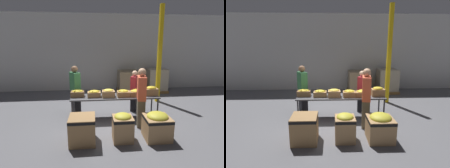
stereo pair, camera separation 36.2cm
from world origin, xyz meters
TOP-DOWN VIEW (x-y plane):
  - ground_plane at (0.00, 0.00)m, footprint 30.00×30.00m
  - wall_back at (0.00, 3.92)m, footprint 16.00×0.08m
  - sorting_table at (0.00, 0.00)m, footprint 2.88×0.73m
  - banana_box_0 at (-1.23, 0.06)m, footprint 0.42×0.33m
  - banana_box_1 at (-0.69, -0.02)m, footprint 0.42×0.29m
  - banana_box_2 at (-0.23, -0.07)m, footprint 0.41×0.31m
  - banana_box_3 at (0.27, -0.08)m, footprint 0.40×0.31m
  - banana_box_4 at (0.69, -0.08)m, footprint 0.42×0.33m
  - banana_box_5 at (1.23, -0.02)m, footprint 0.42×0.31m
  - volunteer_0 at (-1.35, 0.55)m, footprint 0.42×0.51m
  - volunteer_1 at (0.70, -0.70)m, footprint 0.31×0.51m
  - volunteer_2 at (0.79, 0.56)m, footprint 0.38×0.45m
  - donation_bin_0 at (-0.99, -1.48)m, footprint 0.64×0.64m
  - donation_bin_1 at (0.02, -1.48)m, footprint 0.51×0.51m
  - donation_bin_2 at (0.93, -1.48)m, footprint 0.65×0.65m
  - support_pillar at (2.05, 1.56)m, footprint 0.15×0.15m
  - pallet_stack_0 at (2.57, 3.18)m, footprint 1.04×1.04m
  - pallet_stack_1 at (1.08, 3.15)m, footprint 1.12×1.12m

SIDE VIEW (x-z plane):
  - ground_plane at x=0.00m, z-range 0.00..0.00m
  - donation_bin_0 at x=-0.99m, z-range 0.03..0.72m
  - donation_bin_2 at x=0.93m, z-range 0.02..0.74m
  - donation_bin_1 at x=0.02m, z-range 0.02..0.76m
  - pallet_stack_1 at x=1.08m, z-range -0.01..1.12m
  - pallet_stack_0 at x=2.57m, z-range -0.01..1.20m
  - sorting_table at x=0.00m, z-range 0.33..1.08m
  - volunteer_2 at x=0.79m, z-range 0.00..1.51m
  - volunteer_0 at x=-1.35m, z-range -0.01..1.71m
  - banana_box_1 at x=-0.69m, z-range 0.75..0.98m
  - banana_box_4 at x=0.69m, z-range 0.75..0.98m
  - banana_box_0 at x=-1.23m, z-range 0.75..0.98m
  - banana_box_3 at x=0.27m, z-range 0.75..0.99m
  - volunteer_1 at x=0.70m, z-range -0.01..1.76m
  - banana_box_2 at x=-0.23m, z-range 0.75..1.02m
  - banana_box_5 at x=1.23m, z-range 0.76..1.06m
  - wall_back at x=0.00m, z-range 0.00..4.00m
  - support_pillar at x=2.05m, z-range 0.00..4.00m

